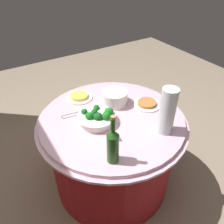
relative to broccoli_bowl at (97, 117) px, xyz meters
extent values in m
plane|color=gray|center=(-0.01, -0.12, -0.78)|extent=(6.00, 6.00, 0.00)
cylinder|color=maroon|center=(-0.01, -0.12, -0.44)|extent=(1.01, 1.01, 0.69)
cylinder|color=#E0B2C6|center=(-0.01, -0.12, -0.08)|extent=(1.16, 1.16, 0.02)
cylinder|color=#E0B2C6|center=(-0.01, -0.12, -0.06)|extent=(1.10, 1.10, 0.03)
cylinder|color=white|center=(0.00, 0.00, -0.02)|extent=(0.26, 0.26, 0.05)
cylinder|color=white|center=(0.00, 0.00, 0.01)|extent=(0.28, 0.28, 0.01)
sphere|color=#19611E|center=(0.08, -0.04, 0.03)|extent=(0.05, 0.05, 0.05)
sphere|color=#196E1E|center=(0.00, 0.04, 0.03)|extent=(0.05, 0.05, 0.05)
sphere|color=#197E1E|center=(-0.02, -0.09, 0.03)|extent=(0.07, 0.07, 0.07)
sphere|color=#195F1E|center=(0.03, 0.00, 0.03)|extent=(0.05, 0.05, 0.05)
sphere|color=#196A1E|center=(0.01, 0.06, 0.03)|extent=(0.05, 0.05, 0.05)
sphere|color=#19691E|center=(0.07, -0.03, 0.02)|extent=(0.04, 0.04, 0.04)
sphere|color=#19531E|center=(-0.03, 0.01, 0.03)|extent=(0.07, 0.07, 0.07)
sphere|color=#19741E|center=(0.00, 0.06, 0.04)|extent=(0.06, 0.06, 0.06)
sphere|color=#197B1E|center=(-0.07, -0.04, 0.04)|extent=(0.06, 0.06, 0.06)
sphere|color=#19691E|center=(0.08, 0.06, 0.03)|extent=(0.05, 0.05, 0.05)
cylinder|color=white|center=(0.14, -0.25, -0.04)|extent=(0.21, 0.21, 0.01)
cylinder|color=white|center=(0.14, -0.25, -0.03)|extent=(0.21, 0.21, 0.01)
cylinder|color=white|center=(0.14, -0.25, -0.02)|extent=(0.21, 0.21, 0.01)
cylinder|color=white|center=(0.14, -0.25, -0.01)|extent=(0.21, 0.21, 0.01)
cylinder|color=white|center=(0.14, -0.25, 0.00)|extent=(0.21, 0.21, 0.01)
cylinder|color=white|center=(0.14, -0.25, 0.01)|extent=(0.21, 0.21, 0.01)
cylinder|color=white|center=(0.14, -0.25, 0.02)|extent=(0.21, 0.21, 0.01)
cylinder|color=white|center=(0.14, -0.25, 0.03)|extent=(0.21, 0.21, 0.01)
cylinder|color=white|center=(0.14, -0.25, 0.04)|extent=(0.21, 0.21, 0.01)
cylinder|color=white|center=(0.14, -0.25, 0.05)|extent=(0.21, 0.21, 0.01)
cylinder|color=white|center=(0.14, -0.25, 0.06)|extent=(0.21, 0.21, 0.01)
cylinder|color=#204D18|center=(-0.37, 0.10, 0.06)|extent=(0.07, 0.07, 0.20)
cone|color=#204D18|center=(-0.37, 0.10, 0.18)|extent=(0.07, 0.07, 0.04)
cylinder|color=#204D18|center=(-0.37, 0.10, 0.24)|extent=(0.03, 0.03, 0.08)
cylinder|color=#B2844C|center=(-0.37, 0.10, 0.28)|extent=(0.03, 0.03, 0.02)
cylinder|color=silver|center=(-0.33, -0.36, 0.13)|extent=(0.11, 0.11, 0.34)
sphere|color=#E5B26B|center=(-0.31, -0.36, 0.00)|extent=(0.06, 0.06, 0.06)
sphere|color=#E5B26B|center=(-0.34, -0.34, 0.00)|extent=(0.06, 0.06, 0.06)
sphere|color=#E5B26B|center=(-0.34, -0.37, 0.00)|extent=(0.06, 0.06, 0.06)
sphere|color=#72C64C|center=(-0.31, -0.34, 0.05)|extent=(0.06, 0.06, 0.06)
sphere|color=#72C64C|center=(-0.35, -0.35, 0.05)|extent=(0.06, 0.06, 0.06)
sphere|color=#72C64C|center=(-0.33, -0.38, 0.05)|extent=(0.06, 0.06, 0.06)
sphere|color=red|center=(-0.32, -0.34, 0.10)|extent=(0.06, 0.06, 0.06)
sphere|color=red|center=(-0.35, -0.36, 0.10)|extent=(0.06, 0.06, 0.06)
sphere|color=red|center=(-0.32, -0.37, 0.10)|extent=(0.06, 0.06, 0.06)
sphere|color=#E5B26B|center=(-0.34, -0.33, 0.16)|extent=(0.06, 0.06, 0.06)
sphere|color=#E5B26B|center=(-0.35, -0.37, 0.16)|extent=(0.06, 0.06, 0.06)
sphere|color=#E5B26B|center=(-0.31, -0.36, 0.16)|extent=(0.06, 0.06, 0.06)
cylinder|color=silver|center=(0.20, 0.12, -0.04)|extent=(0.03, 0.16, 0.01)
cylinder|color=silver|center=(0.16, 0.13, -0.04)|extent=(0.03, 0.16, 0.01)
sphere|color=silver|center=(0.19, 0.20, -0.04)|extent=(0.01, 0.01, 0.01)
cylinder|color=white|center=(-0.02, -0.45, -0.04)|extent=(0.22, 0.22, 0.01)
cylinder|color=#B77038|center=(-0.02, -0.45, -0.02)|extent=(0.15, 0.15, 0.02)
cylinder|color=white|center=(0.37, -0.03, -0.04)|extent=(0.22, 0.22, 0.01)
cylinder|color=#F2D14C|center=(0.37, -0.03, -0.02)|extent=(0.15, 0.15, 0.02)
cube|color=white|center=(-0.22, -0.02, -0.02)|extent=(0.05, 0.02, 0.05)
cube|color=maroon|center=(-0.22, -0.02, 0.00)|extent=(0.05, 0.02, 0.01)
camera|label=1|loc=(-1.17, 0.60, 1.01)|focal=36.32mm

